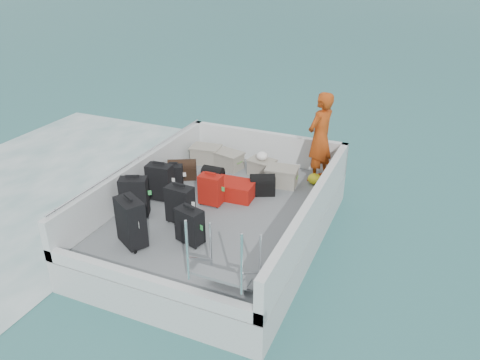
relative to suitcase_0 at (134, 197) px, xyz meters
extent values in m
plane|color=#185256|center=(1.31, 0.79, -0.99)|extent=(160.00, 160.00, 0.00)
plane|color=white|center=(-3.49, 0.79, -0.99)|extent=(10.00, 10.00, 0.00)
cube|color=silver|center=(1.31, 0.79, -0.69)|extent=(3.60, 5.00, 0.60)
cube|color=slate|center=(1.31, 0.79, -0.38)|extent=(3.30, 4.70, 0.02)
cube|color=silver|center=(-0.42, 0.79, -0.02)|extent=(0.14, 5.00, 0.70)
cube|color=silver|center=(3.04, 0.79, -0.02)|extent=(0.14, 5.00, 0.70)
cube|color=silver|center=(1.31, 3.22, -0.02)|extent=(3.60, 0.14, 0.70)
cube|color=silver|center=(1.31, -1.64, -0.27)|extent=(3.60, 0.14, 0.20)
cylinder|color=silver|center=(-0.42, 0.79, 0.38)|extent=(0.04, 4.80, 0.04)
cube|color=black|center=(0.00, 0.00, 0.00)|extent=(0.55, 0.45, 0.74)
cube|color=black|center=(0.08, 0.72, -0.01)|extent=(0.51, 0.32, 0.72)
cube|color=black|center=(0.09, 1.21, -0.12)|extent=(0.40, 0.33, 0.51)
cube|color=black|center=(0.48, -0.78, 0.03)|extent=(0.62, 0.54, 0.81)
cube|color=black|center=(0.86, 0.13, -0.03)|extent=(0.48, 0.31, 0.69)
cube|color=#AF1B0D|center=(1.05, 0.92, -0.07)|extent=(0.43, 0.26, 0.59)
cube|color=black|center=(1.32, -0.36, -0.06)|extent=(0.50, 0.37, 0.61)
cube|color=#AF1B0D|center=(1.32, 1.36, -0.21)|extent=(0.83, 0.57, 0.32)
cube|color=gray|center=(0.09, 2.60, -0.19)|extent=(0.65, 0.49, 0.37)
cube|color=gray|center=(0.68, 2.55, -0.20)|extent=(0.65, 0.52, 0.34)
cube|color=gray|center=(1.47, 2.51, -0.21)|extent=(0.58, 0.45, 0.31)
cube|color=gray|center=(2.02, 2.21, -0.19)|extent=(0.64, 0.48, 0.36)
ellipsoid|color=yellow|center=(2.61, 2.54, -0.26)|extent=(0.28, 0.26, 0.22)
ellipsoid|color=white|center=(1.47, 2.51, 0.03)|extent=(0.24, 0.24, 0.18)
imported|color=#E85315|center=(2.61, 2.76, 0.56)|extent=(0.67, 0.81, 1.87)
camera|label=1|loc=(4.63, -5.96, 3.94)|focal=35.00mm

